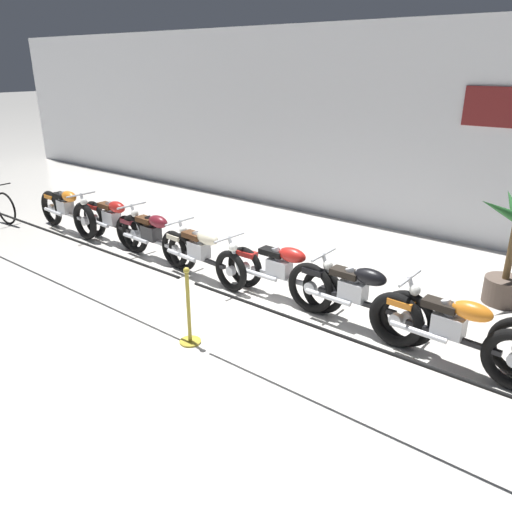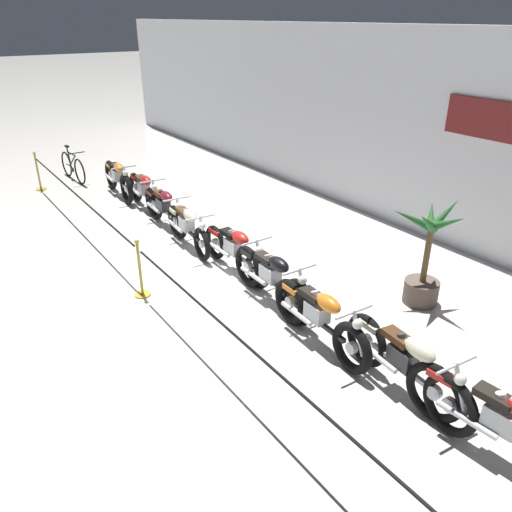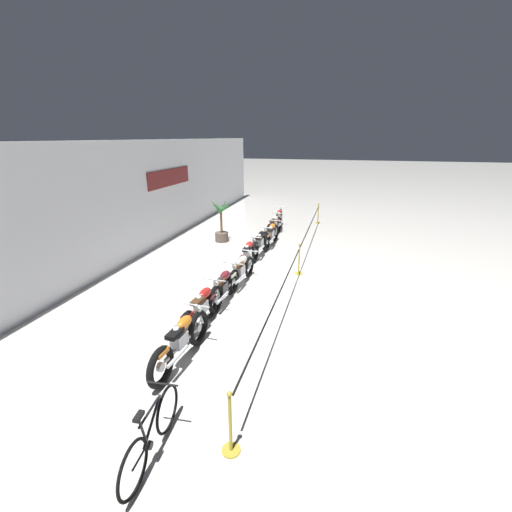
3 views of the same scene
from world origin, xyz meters
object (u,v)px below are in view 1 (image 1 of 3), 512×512
at_px(motorcycle_red_4, 282,271).
at_px(potted_palm_left_of_row, 510,259).
at_px(stanchion_far_left, 117,263).
at_px(stanchion_mid_left, 189,318).
at_px(motorcycle_orange_6, 453,332).
at_px(motorcycle_cream_3, 201,253).
at_px(motorcycle_maroon_2, 153,236).
at_px(motorcycle_black_5, 356,296).
at_px(motorcycle_orange_0, 67,210).
at_px(motorcycle_red_1, 114,221).

distance_m(motorcycle_red_4, potted_palm_left_of_row, 3.33).
relative_size(stanchion_far_left, stanchion_mid_left, 13.52).
bearing_deg(stanchion_mid_left, motorcycle_orange_6, 28.80).
height_order(motorcycle_cream_3, potted_palm_left_of_row, potted_palm_left_of_row).
bearing_deg(potted_palm_left_of_row, stanchion_mid_left, -127.57).
distance_m(potted_palm_left_of_row, stanchion_mid_left, 4.72).
bearing_deg(motorcycle_maroon_2, potted_palm_left_of_row, 20.36).
relative_size(motorcycle_black_5, stanchion_mid_left, 2.09).
distance_m(motorcycle_red_4, motorcycle_black_5, 1.30).
bearing_deg(motorcycle_cream_3, stanchion_mid_left, -50.20).
xyz_separation_m(motorcycle_orange_0, motorcycle_maroon_2, (2.65, 0.08, -0.02)).
xyz_separation_m(motorcycle_red_1, motorcycle_red_4, (4.06, 0.03, -0.02)).
bearing_deg(motorcycle_red_4, motorcycle_maroon_2, -177.99).
bearing_deg(motorcycle_red_4, motorcycle_red_1, -179.52).
distance_m(motorcycle_cream_3, motorcycle_red_4, 1.52).
xyz_separation_m(motorcycle_black_5, motorcycle_orange_6, (1.32, -0.14, -0.02)).
bearing_deg(stanchion_far_left, motorcycle_cream_3, 87.14).
relative_size(motorcycle_cream_3, motorcycle_orange_6, 0.98).
relative_size(motorcycle_orange_0, motorcycle_cream_3, 1.05).
bearing_deg(stanchion_far_left, motorcycle_red_4, 48.43).
height_order(motorcycle_maroon_2, motorcycle_red_4, motorcycle_red_4).
height_order(motorcycle_cream_3, stanchion_far_left, stanchion_far_left).
height_order(motorcycle_red_1, motorcycle_black_5, motorcycle_black_5).
bearing_deg(motorcycle_orange_0, motorcycle_orange_6, -0.52).
height_order(motorcycle_orange_0, motorcycle_orange_6, motorcycle_orange_0).
xyz_separation_m(motorcycle_orange_0, motorcycle_red_1, (1.40, 0.14, -0.00)).
distance_m(motorcycle_cream_3, potted_palm_left_of_row, 4.72).
height_order(motorcycle_red_1, potted_palm_left_of_row, potted_palm_left_of_row).
bearing_deg(stanchion_mid_left, motorcycle_red_1, 155.68).
xyz_separation_m(motorcycle_black_5, stanchion_far_left, (-2.89, -1.68, 0.29)).
xyz_separation_m(motorcycle_red_1, potted_palm_left_of_row, (6.76, 1.98, 0.24)).
distance_m(motorcycle_orange_0, motorcycle_maroon_2, 2.65).
bearing_deg(motorcycle_red_4, potted_palm_left_of_row, 35.83).
height_order(motorcycle_cream_3, motorcycle_red_4, motorcycle_red_4).
relative_size(motorcycle_orange_0, potted_palm_left_of_row, 1.21).
height_order(motorcycle_cream_3, motorcycle_black_5, motorcycle_black_5).
bearing_deg(stanchion_mid_left, motorcycle_black_5, 48.66).
bearing_deg(motorcycle_cream_3, motorcycle_red_1, 176.39).
bearing_deg(stanchion_far_left, motorcycle_maroon_2, 125.91).
xyz_separation_m(motorcycle_cream_3, stanchion_mid_left, (1.33, -1.59, -0.10)).
bearing_deg(potted_palm_left_of_row, motorcycle_orange_0, -165.43).
relative_size(motorcycle_orange_6, stanchion_far_left, 0.15).
relative_size(motorcycle_red_4, motorcycle_orange_6, 0.99).
height_order(motorcycle_orange_0, potted_palm_left_of_row, potted_palm_left_of_row).
bearing_deg(motorcycle_orange_6, motorcycle_orange_0, 179.48).
relative_size(potted_palm_left_of_row, stanchion_far_left, 0.13).
bearing_deg(motorcycle_orange_0, motorcycle_red_4, 1.85).
bearing_deg(motorcycle_orange_6, motorcycle_cream_3, 179.25).
height_order(motorcycle_red_4, stanchion_far_left, stanchion_far_left).
bearing_deg(stanchion_far_left, motorcycle_orange_6, 20.10).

